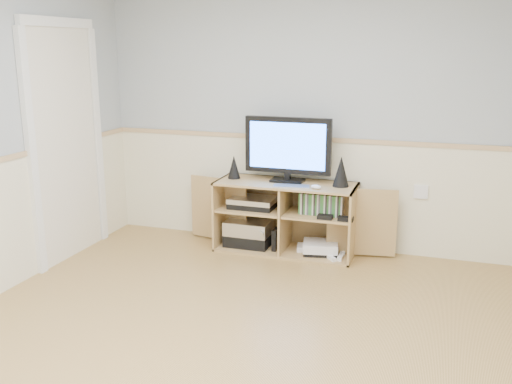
% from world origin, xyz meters
% --- Properties ---
extents(room, '(4.04, 4.54, 2.54)m').
position_xyz_m(room, '(-0.06, 0.12, 1.22)').
color(room, tan).
rests_on(room, ground).
extents(media_cabinet, '(1.98, 0.48, 0.65)m').
position_xyz_m(media_cabinet, '(-0.17, 2.04, 0.33)').
color(media_cabinet, tan).
rests_on(media_cabinet, floor).
extents(monitor, '(0.79, 0.18, 0.59)m').
position_xyz_m(monitor, '(-0.17, 2.03, 0.97)').
color(monitor, black).
rests_on(monitor, media_cabinet).
extents(speaker_left, '(0.12, 0.12, 0.22)m').
position_xyz_m(speaker_left, '(-0.68, 2.00, 0.76)').
color(speaker_left, black).
rests_on(speaker_left, media_cabinet).
extents(speaker_right, '(0.14, 0.14, 0.27)m').
position_xyz_m(speaker_right, '(0.33, 2.00, 0.78)').
color(speaker_right, black).
rests_on(speaker_right, media_cabinet).
extents(keyboard, '(0.33, 0.17, 0.01)m').
position_xyz_m(keyboard, '(-0.08, 1.84, 0.66)').
color(keyboard, silver).
rests_on(keyboard, media_cabinet).
extents(mouse, '(0.11, 0.09, 0.04)m').
position_xyz_m(mouse, '(0.14, 1.84, 0.67)').
color(mouse, white).
rests_on(mouse, media_cabinet).
extents(av_components, '(0.51, 0.31, 0.47)m').
position_xyz_m(av_components, '(-0.51, 1.98, 0.22)').
color(av_components, black).
rests_on(av_components, media_cabinet).
extents(game_consoles, '(0.46, 0.32, 0.11)m').
position_xyz_m(game_consoles, '(0.16, 1.97, 0.07)').
color(game_consoles, white).
rests_on(game_consoles, media_cabinet).
extents(game_cases, '(0.39, 0.14, 0.19)m').
position_xyz_m(game_cases, '(0.17, 1.96, 0.48)').
color(game_cases, '#3F8C3F').
rests_on(game_cases, media_cabinet).
extents(wall_outlet, '(0.12, 0.03, 0.12)m').
position_xyz_m(wall_outlet, '(1.00, 2.23, 0.60)').
color(wall_outlet, white).
rests_on(wall_outlet, wall_back).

